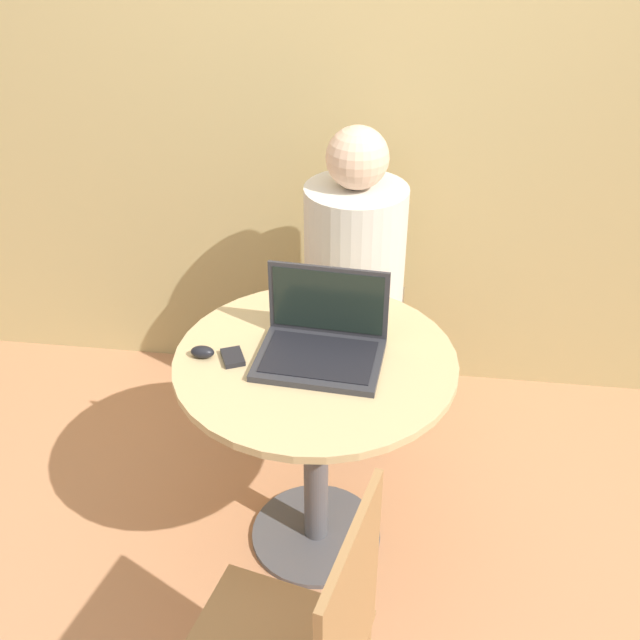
# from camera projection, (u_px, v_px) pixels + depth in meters

# --- Properties ---
(ground_plane) EXTENTS (12.00, 12.00, 0.00)m
(ground_plane) POSITION_uv_depth(u_px,v_px,m) (316.00, 535.00, 2.62)
(ground_plane) COLOR tan
(back_wall) EXTENTS (7.00, 0.05, 2.60)m
(back_wall) POSITION_uv_depth(u_px,v_px,m) (351.00, 79.00, 2.75)
(back_wall) COLOR tan
(back_wall) RESTS_ON ground_plane
(round_table) EXTENTS (0.84, 0.84, 0.77)m
(round_table) POSITION_uv_depth(u_px,v_px,m) (316.00, 408.00, 2.30)
(round_table) COLOR #4C4C51
(round_table) RESTS_ON ground_plane
(laptop) EXTENTS (0.38, 0.29, 0.25)m
(laptop) POSITION_uv_depth(u_px,v_px,m) (322.00, 341.00, 2.18)
(laptop) COLOR #2D2D33
(laptop) RESTS_ON round_table
(cell_phone) EXTENTS (0.09, 0.10, 0.02)m
(cell_phone) POSITION_uv_depth(u_px,v_px,m) (233.00, 357.00, 2.18)
(cell_phone) COLOR black
(cell_phone) RESTS_ON round_table
(computer_mouse) EXTENTS (0.07, 0.04, 0.04)m
(computer_mouse) POSITION_uv_depth(u_px,v_px,m) (203.00, 352.00, 2.19)
(computer_mouse) COLOR black
(computer_mouse) RESTS_ON round_table
(person_seated) EXTENTS (0.38, 0.58, 1.25)m
(person_seated) POSITION_uv_depth(u_px,v_px,m) (355.00, 304.00, 2.91)
(person_seated) COLOR brown
(person_seated) RESTS_ON ground_plane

